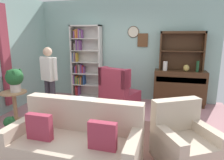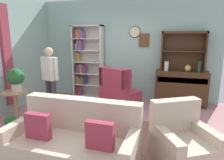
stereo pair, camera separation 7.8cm
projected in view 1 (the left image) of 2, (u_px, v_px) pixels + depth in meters
ground_plane at (105, 129)px, 4.00m from camera, size 5.40×4.60×0.02m
wall_back at (125, 50)px, 5.71m from camera, size 5.00×0.09×2.80m
area_rug at (111, 136)px, 3.67m from camera, size 2.89×1.70×0.01m
bookshelf at (84, 62)px, 5.90m from camera, size 0.90×0.30×2.10m
sideboard at (179, 86)px, 5.29m from camera, size 1.30×0.45×0.92m
sideboard_hutch at (182, 45)px, 5.16m from camera, size 1.10×0.26×1.00m
vase_tall at (165, 66)px, 5.19m from camera, size 0.11×0.11×0.24m
vase_round at (186, 68)px, 5.08m from camera, size 0.15×0.15×0.17m
bottle_wine at (198, 66)px, 4.99m from camera, size 0.07×0.07×0.28m
couch_floral at (76, 144)px, 2.82m from camera, size 1.82×0.90×0.90m
armchair_floral at (184, 144)px, 2.88m from camera, size 1.04×1.05×0.88m
wingback_chair at (118, 93)px, 5.05m from camera, size 1.03×1.04×1.05m
plant_stand at (15, 103)px, 4.22m from camera, size 0.52×0.52×0.67m
potted_plant_large at (15, 78)px, 4.10m from camera, size 0.35×0.35×0.48m
potted_plant_small at (10, 123)px, 3.86m from camera, size 0.21×0.21×0.29m
person_reading at (49, 76)px, 4.53m from camera, size 0.52×0.30×1.56m
coffee_table at (93, 120)px, 3.54m from camera, size 0.80×0.50×0.42m
book_stack at (100, 114)px, 3.49m from camera, size 0.20×0.16×0.12m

